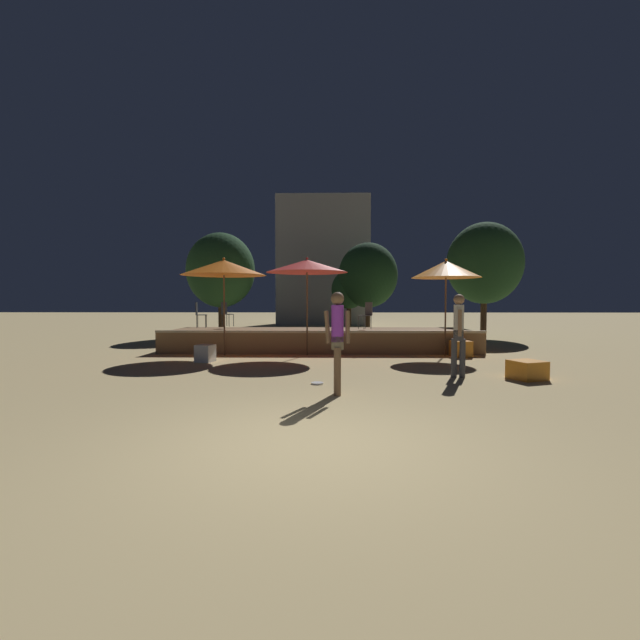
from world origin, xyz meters
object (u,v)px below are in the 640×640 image
(cube_seat_1, at_px, (527,370))
(bistro_chair_1, at_px, (367,313))
(bistro_chair_0, at_px, (199,312))
(bistro_chair_2, at_px, (226,312))
(person_0, at_px, (337,337))
(background_tree_3, at_px, (484,263))
(cube_seat_2, at_px, (461,349))
(patio_umbrella_0, at_px, (307,266))
(patio_umbrella_1, at_px, (224,268))
(cube_seat_0, at_px, (205,353))
(frisbee_disc, at_px, (317,383))
(background_tree_1, at_px, (349,290))
(person_1, at_px, (459,331))
(background_tree_0, at_px, (368,275))
(patio_umbrella_2, at_px, (446,269))
(background_tree_2, at_px, (221,270))

(cube_seat_1, xyz_separation_m, bistro_chair_1, (-3.03, 5.15, 1.11))
(bistro_chair_0, xyz_separation_m, bistro_chair_2, (0.75, 0.86, 0.00))
(person_0, bearing_deg, background_tree_3, -28.55)
(person_0, bearing_deg, cube_seat_2, -34.54)
(patio_umbrella_0, relative_size, person_0, 1.65)
(background_tree_3, bearing_deg, patio_umbrella_1, -147.13)
(cube_seat_0, bearing_deg, frisbee_disc, -44.43)
(cube_seat_0, height_order, background_tree_1, background_tree_1)
(person_1, relative_size, bistro_chair_0, 2.06)
(background_tree_0, bearing_deg, patio_umbrella_2, -84.04)
(background_tree_2, bearing_deg, patio_umbrella_2, -39.71)
(patio_umbrella_0, height_order, frisbee_disc, patio_umbrella_0)
(patio_umbrella_2, height_order, bistro_chair_2, patio_umbrella_2)
(cube_seat_1, distance_m, person_1, 1.67)
(background_tree_3, bearing_deg, frisbee_disc, -123.26)
(bistro_chair_2, distance_m, background_tree_0, 11.75)
(bistro_chair_1, bearing_deg, background_tree_3, 99.38)
(patio_umbrella_2, height_order, frisbee_disc, patio_umbrella_2)
(person_1, distance_m, background_tree_3, 11.70)
(cube_seat_2, bearing_deg, cube_seat_1, -86.02)
(cube_seat_0, relative_size, background_tree_0, 0.10)
(cube_seat_1, xyz_separation_m, background_tree_1, (-3.08, 16.77, 2.20))
(person_1, relative_size, background_tree_3, 0.35)
(cube_seat_0, relative_size, bistro_chair_2, 0.60)
(bistro_chair_1, bearing_deg, frisbee_disc, -48.92)
(patio_umbrella_1, relative_size, background_tree_1, 0.85)
(background_tree_0, bearing_deg, bistro_chair_0, -123.14)
(cube_seat_2, distance_m, background_tree_1, 13.45)
(cube_seat_1, xyz_separation_m, background_tree_3, (2.94, 10.81, 3.26))
(patio_umbrella_1, bearing_deg, bistro_chair_0, 127.75)
(patio_umbrella_2, distance_m, person_1, 4.23)
(background_tree_1, bearing_deg, patio_umbrella_1, -109.48)
(bistro_chair_1, distance_m, background_tree_2, 9.26)
(frisbee_disc, bearing_deg, background_tree_2, 112.59)
(patio_umbrella_2, height_order, cube_seat_2, patio_umbrella_2)
(bistro_chair_1, bearing_deg, cube_seat_0, -95.45)
(patio_umbrella_2, xyz_separation_m, cube_seat_0, (-7.11, -1.49, -2.45))
(cube_seat_0, relative_size, cube_seat_2, 0.87)
(person_0, bearing_deg, background_tree_2, 23.71)
(patio_umbrella_2, bearing_deg, bistro_chair_2, 161.41)
(cube_seat_1, relative_size, bistro_chair_0, 0.89)
(cube_seat_2, xyz_separation_m, background_tree_1, (-2.81, 12.97, 2.16))
(cube_seat_0, height_order, cube_seat_1, cube_seat_0)
(bistro_chair_0, bearing_deg, background_tree_3, -77.37)
(patio_umbrella_1, distance_m, person_0, 6.80)
(bistro_chair_2, bearing_deg, cube_seat_1, -108.13)
(bistro_chair_0, height_order, bistro_chair_1, same)
(person_1, xyz_separation_m, bistro_chair_2, (-6.74, 6.34, 0.28))
(patio_umbrella_2, relative_size, person_0, 1.62)
(patio_umbrella_0, height_order, cube_seat_2, patio_umbrella_0)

